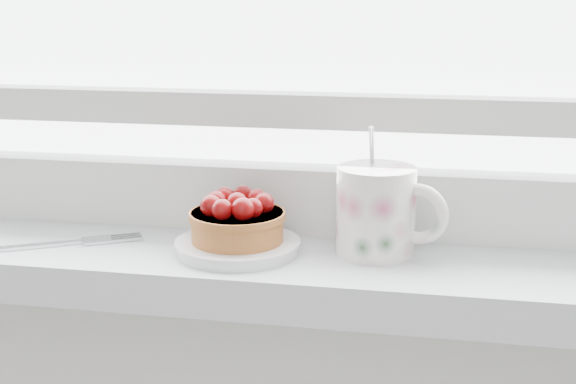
% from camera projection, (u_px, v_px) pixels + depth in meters
% --- Properties ---
extents(saucer, '(0.12, 0.12, 0.01)m').
position_uv_depth(saucer, '(238.00, 246.00, 0.79)').
color(saucer, silver).
rests_on(saucer, windowsill).
extents(raspberry_tart, '(0.09, 0.09, 0.05)m').
position_uv_depth(raspberry_tart, '(237.00, 219.00, 0.78)').
color(raspberry_tart, brown).
rests_on(raspberry_tart, saucer).
extents(floral_mug, '(0.12, 0.09, 0.12)m').
position_uv_depth(floral_mug, '(379.00, 209.00, 0.78)').
color(floral_mug, silver).
rests_on(floral_mug, windowsill).
extents(fork, '(0.18, 0.11, 0.00)m').
position_uv_depth(fork, '(46.00, 245.00, 0.81)').
color(fork, silver).
rests_on(fork, windowsill).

